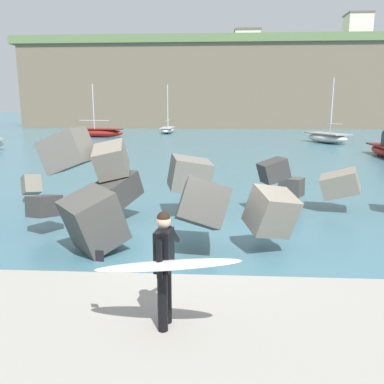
{
  "coord_description": "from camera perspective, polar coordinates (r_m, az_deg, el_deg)",
  "views": [
    {
      "loc": [
        0.45,
        -9.24,
        3.47
      ],
      "look_at": [
        -0.14,
        0.5,
        1.4
      ],
      "focal_mm": 38.12,
      "sensor_mm": 36.0,
      "label": 1
    }
  ],
  "objects": [
    {
      "name": "breakwater_jetty",
      "position": [
        11.56,
        -0.63,
        1.22
      ],
      "size": [
        32.91,
        6.81,
        2.96
      ],
      "color": "#4C4944",
      "rests_on": "ground"
    },
    {
      "name": "boat_mid_left",
      "position": [
        47.57,
        -12.99,
        8.14
      ],
      "size": [
        6.19,
        2.67,
        5.81
      ],
      "color": "maroon",
      "rests_on": "ground"
    },
    {
      "name": "walkway_path",
      "position": [
        6.24,
        -1.28,
        -20.52
      ],
      "size": [
        48.0,
        4.4,
        0.24
      ],
      "primitive_type": "cube",
      "color": "#9E998E",
      "rests_on": "ground"
    },
    {
      "name": "ground_plane",
      "position": [
        9.89,
        0.67,
        -8.58
      ],
      "size": [
        400.0,
        400.0,
        0.0
      ],
      "primitive_type": "plane",
      "color": "#42707F"
    },
    {
      "name": "boat_near_right",
      "position": [
        41.01,
        18.39,
        7.26
      ],
      "size": [
        4.02,
        5.32,
        5.97
      ],
      "color": "beige",
      "rests_on": "ground"
    },
    {
      "name": "boat_near_centre",
      "position": [
        53.36,
        -3.43,
        8.71
      ],
      "size": [
        1.58,
        5.38,
        6.1
      ],
      "color": "white",
      "rests_on": "ground"
    },
    {
      "name": "headland_bluff",
      "position": [
        82.73,
        15.82,
        13.95
      ],
      "size": [
        97.13,
        36.56,
        13.8
      ],
      "color": "#756651",
      "rests_on": "ground"
    },
    {
      "name": "station_building_central",
      "position": [
        91.52,
        7.65,
        19.94
      ],
      "size": [
        5.36,
        7.36,
        4.95
      ],
      "color": "silver",
      "rests_on": "headland_bluff"
    },
    {
      "name": "surfer_with_board",
      "position": [
        5.88,
        -3.86,
        -9.97
      ],
      "size": [
        2.12,
        1.28,
        1.78
      ],
      "color": "black",
      "rests_on": "walkway_path"
    },
    {
      "name": "station_building_west",
      "position": [
        85.31,
        22.1,
        20.16
      ],
      "size": [
        4.42,
        4.6,
        6.0
      ],
      "color": "silver",
      "rests_on": "headland_bluff"
    }
  ]
}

